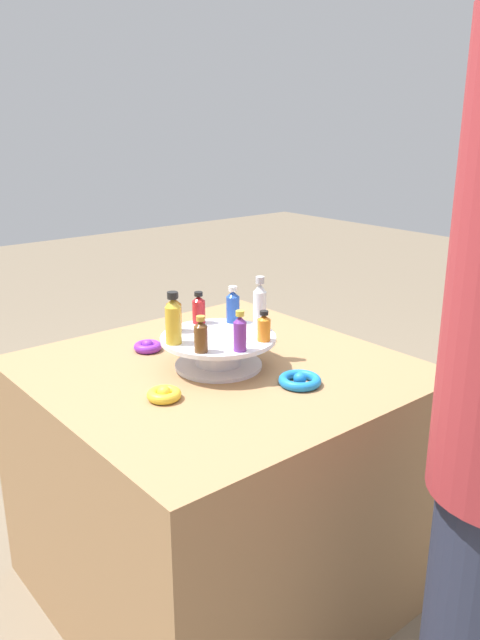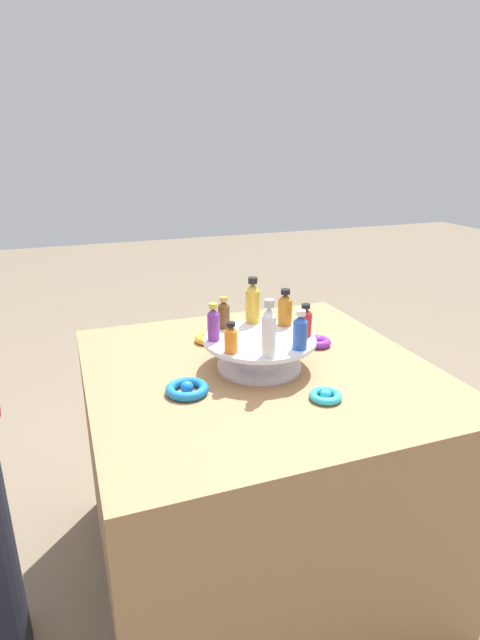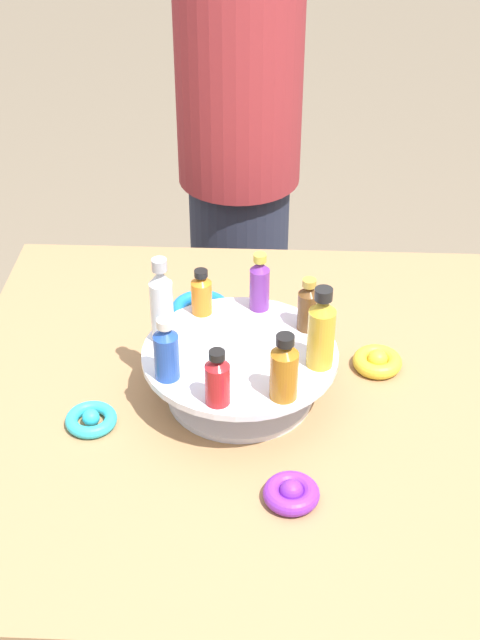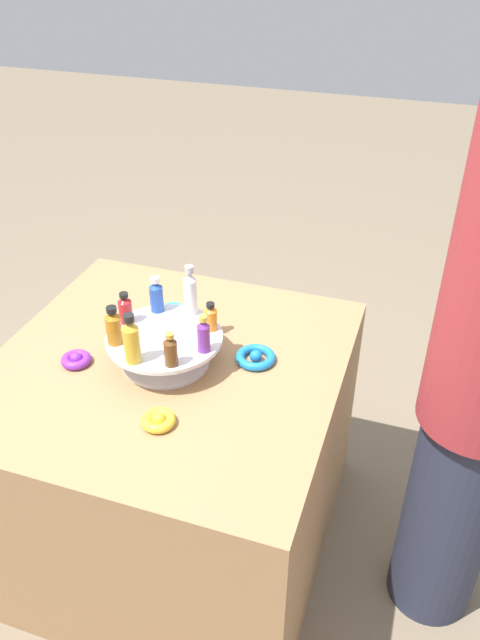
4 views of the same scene
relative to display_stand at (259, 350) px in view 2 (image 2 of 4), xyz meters
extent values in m
plane|color=#756651|center=(0.00, 0.00, -0.79)|extent=(12.00, 12.00, 0.00)
cube|color=#9E754C|center=(0.00, 0.00, -0.42)|extent=(0.97, 0.97, 0.73)
cylinder|color=silver|center=(0.00, 0.00, -0.05)|extent=(0.24, 0.24, 0.01)
cylinder|color=silver|center=(0.00, 0.00, -0.01)|extent=(0.13, 0.13, 0.07)
cylinder|color=silver|center=(0.00, 0.00, 0.03)|extent=(0.32, 0.32, 0.01)
cylinder|color=#AD6B19|center=(0.11, 0.07, 0.08)|extent=(0.04, 0.04, 0.08)
cone|color=#AD6B19|center=(0.11, 0.07, 0.13)|extent=(0.04, 0.04, 0.02)
cylinder|color=black|center=(0.11, 0.07, 0.14)|extent=(0.03, 0.03, 0.01)
cylinder|color=gold|center=(0.03, 0.13, 0.09)|extent=(0.04, 0.04, 0.10)
cone|color=gold|center=(0.03, 0.13, 0.15)|extent=(0.04, 0.04, 0.02)
cylinder|color=black|center=(0.03, 0.13, 0.17)|extent=(0.03, 0.03, 0.02)
cylinder|color=brown|center=(-0.07, 0.11, 0.07)|extent=(0.04, 0.04, 0.07)
cone|color=brown|center=(-0.07, 0.11, 0.11)|extent=(0.03, 0.03, 0.02)
cylinder|color=#B79338|center=(-0.07, 0.11, 0.13)|extent=(0.02, 0.02, 0.01)
cylinder|color=#702D93|center=(-0.13, 0.03, 0.08)|extent=(0.03, 0.03, 0.08)
cone|color=#702D93|center=(-0.13, 0.03, 0.12)|extent=(0.03, 0.03, 0.02)
cylinder|color=gold|center=(-0.13, 0.03, 0.14)|extent=(0.02, 0.02, 0.01)
cylinder|color=orange|center=(-0.11, -0.07, 0.07)|extent=(0.04, 0.04, 0.06)
cone|color=orange|center=(-0.11, -0.07, 0.10)|extent=(0.03, 0.03, 0.01)
cylinder|color=black|center=(-0.11, -0.07, 0.12)|extent=(0.02, 0.02, 0.01)
cylinder|color=silver|center=(-0.03, -0.13, 0.09)|extent=(0.04, 0.04, 0.11)
cone|color=silver|center=(-0.03, -0.13, 0.16)|extent=(0.04, 0.04, 0.02)
cylinder|color=#B2B2B7|center=(-0.03, -0.13, 0.18)|extent=(0.02, 0.02, 0.02)
cylinder|color=#234CAD|center=(0.07, -0.11, 0.08)|extent=(0.04, 0.04, 0.08)
cone|color=#234CAD|center=(0.07, -0.11, 0.12)|extent=(0.04, 0.04, 0.02)
cylinder|color=silver|center=(0.07, -0.11, 0.14)|extent=(0.03, 0.03, 0.01)
cylinder|color=#B21E23|center=(0.13, -0.03, 0.07)|extent=(0.04, 0.04, 0.07)
cone|color=#B21E23|center=(0.13, -0.03, 0.11)|extent=(0.04, 0.04, 0.01)
cylinder|color=black|center=(0.13, -0.03, 0.13)|extent=(0.02, 0.02, 0.01)
torus|color=#2DB7CC|center=(0.09, -0.24, -0.04)|extent=(0.08, 0.08, 0.02)
sphere|color=#2DB7CC|center=(0.09, -0.24, -0.04)|extent=(0.03, 0.03, 0.03)
torus|color=purple|center=(0.24, 0.09, -0.04)|extent=(0.08, 0.08, 0.03)
sphere|color=purple|center=(0.24, 0.09, -0.04)|extent=(0.04, 0.04, 0.04)
torus|color=gold|center=(-0.09, 0.24, -0.04)|extent=(0.09, 0.09, 0.03)
sphere|color=gold|center=(-0.09, 0.24, -0.04)|extent=(0.04, 0.04, 0.04)
torus|color=blue|center=(-0.24, -0.09, -0.04)|extent=(0.11, 0.11, 0.02)
sphere|color=blue|center=(-0.24, -0.09, -0.04)|extent=(0.03, 0.03, 0.03)
camera|label=1|loc=(-1.29, 1.00, 0.61)|focal=35.00mm
camera|label=2|loc=(-0.50, -1.22, 0.56)|focal=28.00mm
camera|label=3|loc=(1.16, 0.05, 0.91)|focal=50.00mm
camera|label=4|loc=(-0.64, 1.25, 1.03)|focal=35.00mm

